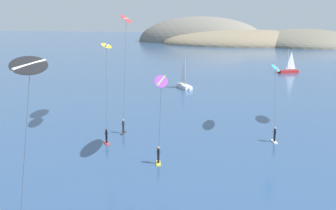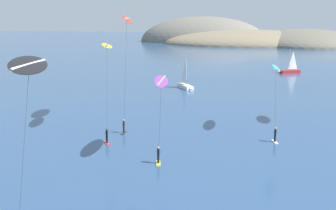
% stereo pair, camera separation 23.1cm
% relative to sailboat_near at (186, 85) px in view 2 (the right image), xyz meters
% --- Properties ---
extents(headland_island, '(102.42, 57.05, 24.56)m').
position_rel_sailboat_near_xyz_m(headland_island, '(15.66, 123.71, -0.64)').
color(headland_island, slate).
rests_on(headland_island, ground).
extents(sailboat_near, '(3.64, 5.69, 5.70)m').
position_rel_sailboat_near_xyz_m(sailboat_near, '(0.00, 0.00, 0.00)').
color(sailboat_near, white).
rests_on(sailboat_near, ground).
extents(sailboat_far, '(5.80, 3.30, 5.70)m').
position_rel_sailboat_near_xyz_m(sailboat_far, '(22.02, 24.37, 0.00)').
color(sailboat_far, '#B22323').
rests_on(sailboat_far, ground).
extents(kitesurfer_yellow, '(3.13, 9.16, 10.59)m').
position_rel_sailboat_near_xyz_m(kitesurfer_yellow, '(-6.36, -29.93, 8.80)').
color(kitesurfer_yellow, red).
rests_on(kitesurfer_yellow, ground).
extents(kitesurfer_purple, '(1.41, 6.30, 8.05)m').
position_rel_sailboat_near_xyz_m(kitesurfer_purple, '(1.48, -38.35, 6.45)').
color(kitesurfer_purple, yellow).
rests_on(kitesurfer_purple, ground).
extents(kitesurfer_red, '(2.14, 9.28, 13.90)m').
position_rel_sailboat_near_xyz_m(kitesurfer_red, '(-4.97, -25.63, 11.81)').
color(kitesurfer_red, '#2D2D33').
rests_on(kitesurfer_red, ground).
extents(kitesurfer_black, '(1.60, 6.99, 11.43)m').
position_rel_sailboat_near_xyz_m(kitesurfer_black, '(-4.66, -53.15, 9.46)').
color(kitesurfer_black, '#2D2D33').
rests_on(kitesurfer_black, ground).
extents(kitesurfer_cyan, '(1.30, 8.28, 8.04)m').
position_rel_sailboat_near_xyz_m(kitesurfer_cyan, '(13.44, -27.57, 6.33)').
color(kitesurfer_cyan, silver).
rests_on(kitesurfer_cyan, ground).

